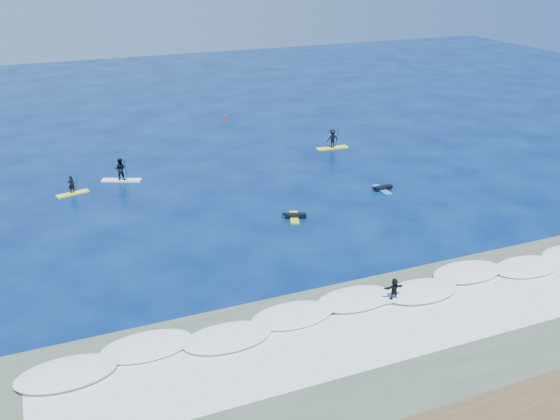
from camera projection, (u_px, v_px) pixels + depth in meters
name	position (u px, v px, depth m)	size (l,w,h in m)	color
ground	(276.00, 237.00, 43.79)	(160.00, 160.00, 0.00)	#03103F
shallow_water	(379.00, 346.00, 31.91)	(90.00, 13.00, 0.01)	#3C5141
breaking_wave	(342.00, 308.00, 35.30)	(40.00, 6.00, 0.30)	white
whitewater	(369.00, 336.00, 32.76)	(34.00, 5.00, 0.02)	silver
sup_paddler_left	(72.00, 188.00, 51.08)	(2.70, 1.27, 1.84)	#FBF61B
sup_paddler_center	(120.00, 171.00, 53.87)	(3.43, 2.13, 2.37)	white
sup_paddler_right	(332.00, 140.00, 62.41)	(3.33, 1.02, 2.31)	yellow
prone_paddler_near	(294.00, 216.00, 46.79)	(1.79, 2.38, 0.48)	#D0D417
prone_paddler_far	(382.00, 188.00, 52.06)	(1.85, 2.34, 0.49)	#1B7ACB
wave_surfer	(394.00, 290.00, 35.52)	(1.97, 0.68, 1.40)	white
marker_buoy	(226.00, 117.00, 72.93)	(0.27, 0.27, 0.65)	#FB2D16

